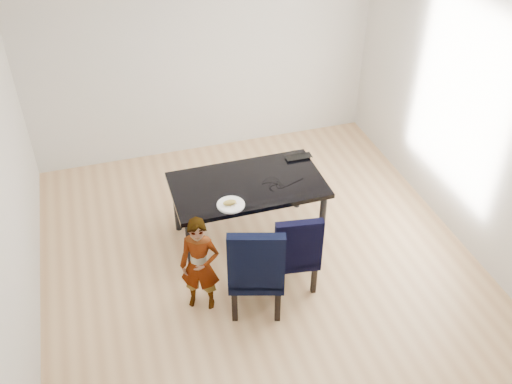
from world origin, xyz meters
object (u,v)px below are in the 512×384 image
object	(u,v)px
plate	(231,205)
child	(200,265)
dining_table	(248,211)
chair_left	(256,264)
laptop	(297,155)
chair_right	(294,247)

from	to	relation	value
plate	child	bearing A→B (deg)	-131.28
dining_table	plate	xyz separation A→B (m)	(-0.27, -0.31, 0.38)
chair_left	child	xyz separation A→B (m)	(-0.51, 0.15, -0.01)
child	dining_table	bearing A→B (deg)	72.05
chair_left	laptop	xyz separation A→B (m)	(0.88, 1.30, 0.23)
child	laptop	xyz separation A→B (m)	(1.39, 1.15, 0.24)
chair_right	plate	size ratio (longest dim) A/B	3.33
child	plate	world-z (taller)	child
dining_table	child	xyz separation A→B (m)	(-0.71, -0.81, 0.15)
chair_left	plate	size ratio (longest dim) A/B	3.79
dining_table	chair_left	size ratio (longest dim) A/B	1.50
dining_table	chair_right	distance (m)	0.82
dining_table	child	size ratio (longest dim) A/B	1.54
dining_table	plate	bearing A→B (deg)	-130.58
chair_left	child	world-z (taller)	chair_left
dining_table	chair_right	size ratio (longest dim) A/B	1.71
laptop	child	bearing A→B (deg)	40.56
laptop	plate	bearing A→B (deg)	35.24
dining_table	laptop	size ratio (longest dim) A/B	5.35
chair_right	child	world-z (taller)	child
child	laptop	distance (m)	1.82
plate	laptop	bearing A→B (deg)	34.27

